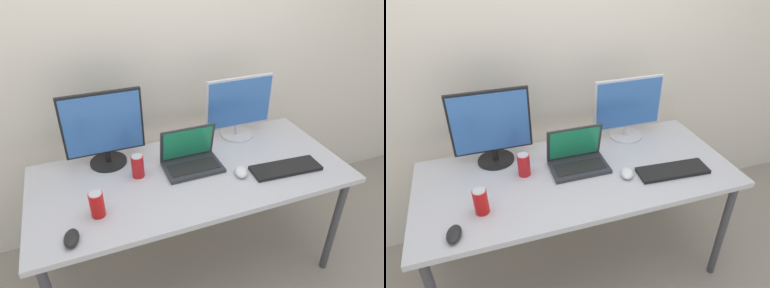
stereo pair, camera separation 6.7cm
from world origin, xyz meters
TOP-DOWN VIEW (x-y plane):
  - ground_plane at (0.00, 0.00)m, footprint 16.00×16.00m
  - wall_back at (0.00, 0.59)m, footprint 7.00×0.08m
  - work_desk at (0.00, 0.00)m, footprint 1.70×0.75m
  - monitor_left at (-0.41, 0.25)m, footprint 0.43×0.20m
  - monitor_center at (0.41, 0.28)m, footprint 0.44×0.21m
  - laptop_silver at (0.02, 0.06)m, footprint 0.31×0.21m
  - keyboard_main at (0.49, -0.16)m, footprint 0.39×0.16m
  - mouse_by_keyboard at (-0.65, -0.28)m, footprint 0.08×0.12m
  - mouse_by_laptop at (0.24, -0.11)m, footprint 0.10×0.12m
  - soda_can_near_keyboard at (-0.52, -0.16)m, footprint 0.07×0.07m
  - soda_can_by_laptop at (-0.28, 0.07)m, footprint 0.07×0.07m

SIDE VIEW (x-z plane):
  - ground_plane at x=0.00m, z-range 0.00..0.00m
  - work_desk at x=0.00m, z-range 0.31..1.05m
  - keyboard_main at x=0.49m, z-range 0.74..0.76m
  - mouse_by_keyboard at x=-0.65m, z-range 0.74..0.77m
  - mouse_by_laptop at x=0.24m, z-range 0.74..0.78m
  - laptop_silver at x=0.02m, z-range 0.68..0.90m
  - soda_can_near_keyboard at x=-0.52m, z-range 0.74..0.87m
  - soda_can_by_laptop at x=-0.28m, z-range 0.74..0.87m
  - monitor_center at x=0.41m, z-range 0.75..1.13m
  - monitor_left at x=-0.41m, z-range 0.75..1.17m
  - wall_back at x=0.00m, z-range 0.00..2.60m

